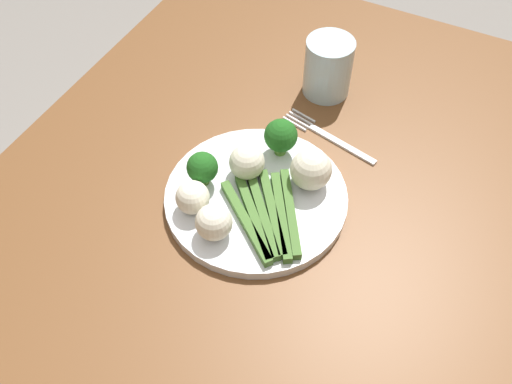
% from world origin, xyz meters
% --- Properties ---
extents(dining_table, '(1.11, 0.87, 0.76)m').
position_xyz_m(dining_table, '(0.00, 0.00, 0.64)').
color(dining_table, brown).
rests_on(dining_table, ground_plane).
extents(plate, '(0.26, 0.26, 0.01)m').
position_xyz_m(plate, '(0.02, 0.05, 0.77)').
color(plate, white).
rests_on(plate, dining_table).
extents(asparagus_bundle, '(0.16, 0.15, 0.01)m').
position_xyz_m(asparagus_bundle, '(-0.01, 0.02, 0.78)').
color(asparagus_bundle, '#3D6626').
rests_on(asparagus_bundle, plate).
extents(broccoli_outer_edge, '(0.04, 0.04, 0.05)m').
position_xyz_m(broccoli_outer_edge, '(0.01, 0.12, 0.81)').
color(broccoli_outer_edge, '#4C7F2B').
rests_on(broccoli_outer_edge, plate).
extents(broccoli_back_right, '(0.05, 0.05, 0.06)m').
position_xyz_m(broccoli_back_right, '(0.11, 0.05, 0.81)').
color(broccoli_back_right, '#4C7F2B').
rests_on(broccoli_back_right, plate).
extents(cauliflower_front, '(0.05, 0.05, 0.05)m').
position_xyz_m(cauliflower_front, '(-0.06, 0.07, 0.80)').
color(cauliflower_front, white).
rests_on(cauliflower_front, plate).
extents(cauliflower_near_fork, '(0.05, 0.05, 0.05)m').
position_xyz_m(cauliflower_near_fork, '(0.05, 0.08, 0.80)').
color(cauliflower_near_fork, silver).
rests_on(cauliflower_near_fork, plate).
extents(cauliflower_left, '(0.05, 0.05, 0.05)m').
position_xyz_m(cauliflower_left, '(-0.04, 0.11, 0.80)').
color(cauliflower_left, white).
rests_on(cauliflower_left, plate).
extents(cauliflower_front_left, '(0.06, 0.06, 0.06)m').
position_xyz_m(cauliflower_front_left, '(0.07, -0.01, 0.81)').
color(cauliflower_front_left, silver).
rests_on(cauliflower_front_left, plate).
extents(fork, '(0.06, 0.16, 0.00)m').
position_xyz_m(fork, '(0.18, 0.01, 0.76)').
color(fork, silver).
rests_on(fork, dining_table).
extents(water_glass, '(0.08, 0.08, 0.10)m').
position_xyz_m(water_glass, '(0.28, 0.05, 0.81)').
color(water_glass, silver).
rests_on(water_glass, dining_table).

